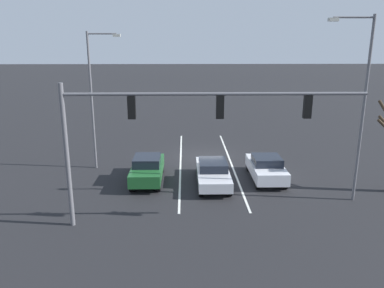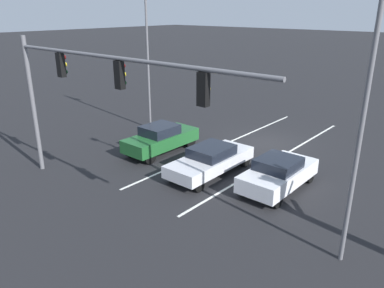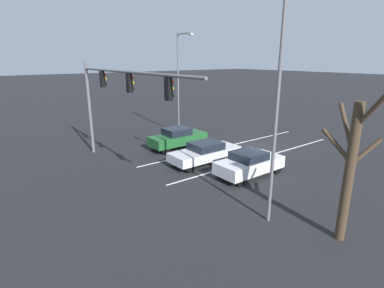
{
  "view_description": "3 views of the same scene",
  "coord_description": "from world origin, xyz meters",
  "views": [
    {
      "loc": [
        1.41,
        25.47,
        7.81
      ],
      "look_at": [
        0.99,
        4.6,
        2.15
      ],
      "focal_mm": 35.0,
      "sensor_mm": 36.0,
      "label": 1
    },
    {
      "loc": [
        -10.08,
        18.2,
        7.34
      ],
      "look_at": [
        -0.47,
        7.06,
        2.01
      ],
      "focal_mm": 35.0,
      "sensor_mm": 36.0,
      "label": 2
    },
    {
      "loc": [
        -14.13,
        17.0,
        6.48
      ],
      "look_at": [
        -1.4,
        7.36,
        1.87
      ],
      "focal_mm": 28.0,
      "sensor_mm": 36.0,
      "label": 3
    }
  ],
  "objects": [
    {
      "name": "traffic_signal_gantry",
      "position": [
        2.11,
        10.28,
        4.73
      ],
      "size": [
        12.56,
        0.37,
        6.26
      ],
      "color": "slate",
      "rests_on": "ground_plane"
    },
    {
      "name": "car_white_leftlane_front",
      "position": [
        -3.37,
        4.77,
        0.73
      ],
      "size": [
        1.79,
        4.09,
        1.43
      ],
      "color": "silver",
      "rests_on": "ground_plane"
    },
    {
      "name": "lane_stripe_left_divider",
      "position": [
        -1.7,
        1.65,
        0.01
      ],
      "size": [
        0.12,
        15.29,
        0.01
      ],
      "primitive_type": "cube",
      "color": "silver",
      "rests_on": "ground_plane"
    },
    {
      "name": "bare_tree_near",
      "position": [
        -9.66,
        6.7,
        2.92
      ],
      "size": [
        2.46,
        1.47,
        5.99
      ],
      "color": "#423323",
      "rests_on": "ground_plane"
    },
    {
      "name": "ground_plane",
      "position": [
        0.0,
        0.0,
        0.0
      ],
      "size": [
        240.0,
        240.0,
        0.0
      ],
      "primitive_type": "plane",
      "color": "black"
    },
    {
      "name": "street_lamp_right_shoulder",
      "position": [
        6.93,
        2.37,
        4.87
      ],
      "size": [
        2.03,
        0.24,
        8.48
      ],
      "color": "slate",
      "rests_on": "ground_plane"
    },
    {
      "name": "car_darkgreen_rightlane_front",
      "position": [
        3.57,
        4.93,
        0.79
      ],
      "size": [
        1.7,
        4.3,
        1.53
      ],
      "color": "#1E5928",
      "rests_on": "ground_plane"
    },
    {
      "name": "street_lamp_left_shoulder",
      "position": [
        -7.01,
        7.81,
        5.2
      ],
      "size": [
        2.16,
        0.24,
        9.07
      ],
      "color": "slate",
      "rests_on": "ground_plane"
    },
    {
      "name": "car_silver_midlane_front",
      "position": [
        -0.18,
        5.38,
        0.7
      ],
      "size": [
        1.77,
        4.72,
        1.35
      ],
      "color": "silver",
      "rests_on": "ground_plane"
    },
    {
      "name": "lane_stripe_center_divider",
      "position": [
        1.7,
        1.65,
        0.01
      ],
      "size": [
        0.12,
        15.29,
        0.01
      ],
      "primitive_type": "cube",
      "color": "silver",
      "rests_on": "ground_plane"
    }
  ]
}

